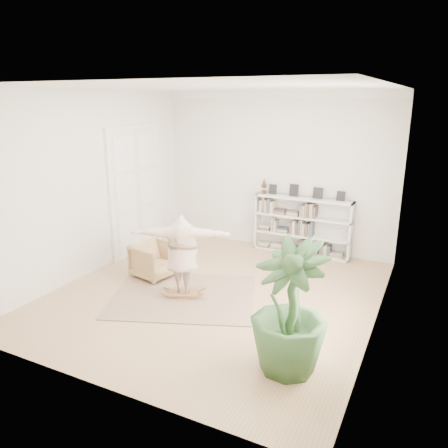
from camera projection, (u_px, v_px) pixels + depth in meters
name	position (u px, v px, depth m)	size (l,w,h in m)	color
floor	(216.00, 294.00, 7.95)	(6.00, 6.00, 0.00)	#A28054
room_shell	(277.00, 94.00, 9.51)	(6.00, 6.00, 6.00)	silver
doors	(136.00, 192.00, 9.84)	(0.09, 1.78, 2.92)	white
bookshelf	(302.00, 226.00, 9.88)	(2.20, 0.35, 1.64)	silver
armchair	(154.00, 260.00, 8.62)	(0.74, 0.76, 0.69)	tan
rug	(183.00, 296.00, 7.84)	(2.50, 2.00, 0.02)	tan
rocker_board	(183.00, 293.00, 7.82)	(0.61, 0.49, 0.11)	#9A613D
person	(182.00, 252.00, 7.60)	(1.76, 0.48, 1.43)	#C7A995
houseplant	(289.00, 308.00, 5.50)	(0.99, 0.99, 1.76)	#2E5028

